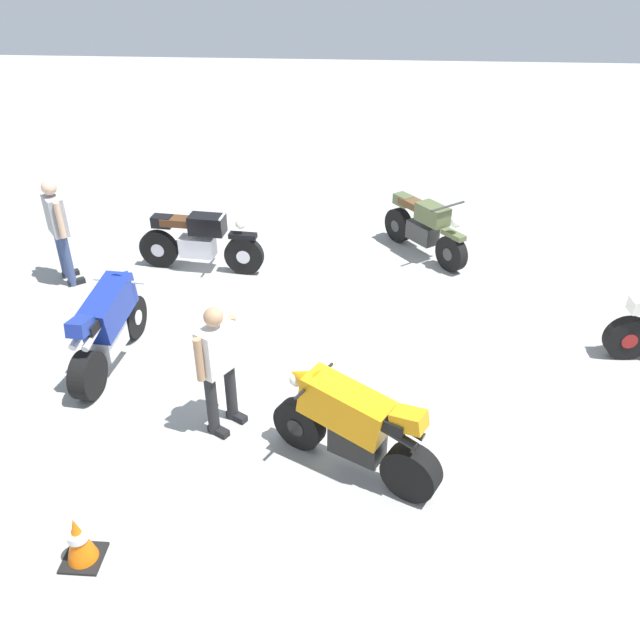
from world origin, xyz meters
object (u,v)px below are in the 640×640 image
at_px(motorcycle_olive_vintage, 425,228).
at_px(person_in_gray_shirt, 58,225).
at_px(motorcycle_blue_sportbike, 108,324).
at_px(traffic_cone, 79,540).
at_px(motorcycle_orange_sportbike, 353,425).
at_px(person_in_white_shirt, 218,363).
at_px(motorcycle_black_cruiser, 199,241).

distance_m(motorcycle_olive_vintage, person_in_gray_shirt, 5.88).
bearing_deg(motorcycle_blue_sportbike, traffic_cone, -161.05).
bearing_deg(motorcycle_olive_vintage, motorcycle_orange_sportbike, -49.21).
distance_m(motorcycle_blue_sportbike, traffic_cone, 3.15).
bearing_deg(motorcycle_blue_sportbike, person_in_white_shirt, -118.22).
xyz_separation_m(motorcycle_olive_vintage, person_in_gray_shirt, (5.70, 1.35, 0.48)).
bearing_deg(motorcycle_black_cruiser, person_in_gray_shirt, -159.49).
relative_size(motorcycle_black_cruiser, person_in_gray_shirt, 1.24).
bearing_deg(traffic_cone, motorcycle_orange_sportbike, -151.11).
height_order(motorcycle_olive_vintage, person_in_gray_shirt, person_in_gray_shirt).
height_order(motorcycle_olive_vintage, motorcycle_black_cruiser, motorcycle_black_cruiser).
bearing_deg(person_in_gray_shirt, person_in_white_shirt, -83.16).
distance_m(motorcycle_orange_sportbike, person_in_white_shirt, 1.63).
bearing_deg(motorcycle_olive_vintage, traffic_cone, -65.66).
height_order(motorcycle_orange_sportbike, person_in_white_shirt, person_in_white_shirt).
distance_m(motorcycle_blue_sportbike, person_in_white_shirt, 2.02).
bearing_deg(motorcycle_orange_sportbike, motorcycle_black_cruiser, -30.63).
bearing_deg(motorcycle_orange_sportbike, person_in_white_shirt, 7.00).
height_order(motorcycle_olive_vintage, traffic_cone, motorcycle_olive_vintage).
bearing_deg(motorcycle_orange_sportbike, motorcycle_blue_sportbike, 0.35).
xyz_separation_m(person_in_gray_shirt, traffic_cone, (-2.19, 5.19, -0.70)).
xyz_separation_m(motorcycle_blue_sportbike, person_in_white_shirt, (-1.66, 1.11, 0.29)).
distance_m(motorcycle_black_cruiser, person_in_gray_shirt, 2.14).
relative_size(motorcycle_orange_sportbike, person_in_gray_shirt, 1.07).
relative_size(motorcycle_olive_vintage, person_in_white_shirt, 1.05).
relative_size(motorcycle_blue_sportbike, person_in_gray_shirt, 1.16).
xyz_separation_m(motorcycle_blue_sportbike, traffic_cone, (-0.73, 3.04, -0.33)).
bearing_deg(motorcycle_blue_sportbike, motorcycle_black_cruiser, -6.38).
bearing_deg(person_in_gray_shirt, motorcycle_black_cruiser, -22.50).
distance_m(motorcycle_blue_sportbike, person_in_gray_shirt, 2.62).
bearing_deg(motorcycle_orange_sportbike, traffic_cone, 57.65).
xyz_separation_m(motorcycle_olive_vintage, motorcycle_orange_sportbike, (1.09, 5.19, 0.11)).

